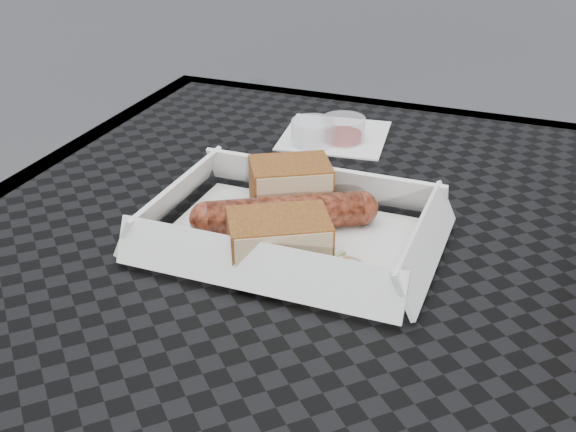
{
  "coord_description": "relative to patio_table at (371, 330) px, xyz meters",
  "views": [
    {
      "loc": [
        0.12,
        -0.51,
        1.07
      ],
      "look_at": [
        -0.08,
        -0.01,
        0.78
      ],
      "focal_mm": 45.0,
      "sensor_mm": 36.0,
      "label": 1
    }
  ],
  "objects": [
    {
      "name": "patio_table",
      "position": [
        0.0,
        0.0,
        0.0
      ],
      "size": [
        0.8,
        0.8,
        0.74
      ],
      "color": "black",
      "rests_on": "ground"
    },
    {
      "name": "food_tray",
      "position": [
        -0.08,
        0.0,
        0.08
      ],
      "size": [
        0.22,
        0.15,
        0.0
      ],
      "primitive_type": "cube",
      "color": "white",
      "rests_on": "patio_table"
    },
    {
      "name": "bratwurst",
      "position": [
        -0.09,
        0.01,
        0.1
      ],
      "size": [
        0.15,
        0.1,
        0.03
      ],
      "rotation": [
        0.0,
        0.0,
        0.52
      ],
      "color": "brown",
      "rests_on": "food_tray"
    },
    {
      "name": "bread_near",
      "position": [
        -0.1,
        0.05,
        0.1
      ],
      "size": [
        0.09,
        0.08,
        0.05
      ],
      "primitive_type": "cube",
      "rotation": [
        0.0,
        0.0,
        0.52
      ],
      "color": "brown",
      "rests_on": "food_tray"
    },
    {
      "name": "bread_far",
      "position": [
        -0.07,
        -0.04,
        0.1
      ],
      "size": [
        0.1,
        0.09,
        0.04
      ],
      "primitive_type": "cube",
      "rotation": [
        0.0,
        0.0,
        0.52
      ],
      "color": "brown",
      "rests_on": "food_tray"
    },
    {
      "name": "veg_garnish",
      "position": [
        -0.02,
        -0.03,
        0.08
      ],
      "size": [
        0.03,
        0.03,
        0.0
      ],
      "color": "#D34D09",
      "rests_on": "food_tray"
    },
    {
      "name": "napkin",
      "position": [
        -0.12,
        0.25,
        0.08
      ],
      "size": [
        0.13,
        0.13,
        0.0
      ],
      "primitive_type": "cube",
      "rotation": [
        0.0,
        0.0,
        0.13
      ],
      "color": "white",
      "rests_on": "patio_table"
    },
    {
      "name": "condiment_cup_sauce",
      "position": [
        -0.1,
        0.24,
        0.09
      ],
      "size": [
        0.05,
        0.05,
        0.03
      ],
      "primitive_type": "cylinder",
      "color": "#97120B",
      "rests_on": "patio_table"
    },
    {
      "name": "condiment_cup_empty",
      "position": [
        -0.13,
        0.22,
        0.09
      ],
      "size": [
        0.05,
        0.05,
        0.03
      ],
      "primitive_type": "cylinder",
      "color": "silver",
      "rests_on": "patio_table"
    }
  ]
}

